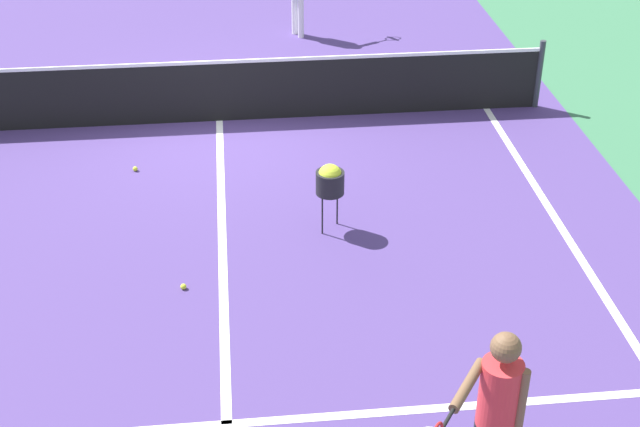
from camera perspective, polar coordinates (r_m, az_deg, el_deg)
The scene contains 9 objects.
ground_plane at distance 13.72m, azimuth -6.37°, elevation 5.85°, with size 60.00×60.00×0.00m, color #38724C.
court_surface_inbounds at distance 13.72m, azimuth -6.37°, elevation 5.85°, with size 10.62×24.40×0.00m, color #4C387A.
line_service_near at distance 8.39m, azimuth -5.91°, elevation -13.09°, with size 8.22×0.10×0.01m, color white.
line_center_service at distance 10.91m, azimuth -6.20°, elevation -1.30°, with size 0.10×6.40×0.01m, color white.
net at distance 13.52m, azimuth -6.49°, elevation 7.74°, with size 9.85×0.09×1.07m.
player_near at distance 7.11m, azimuth 11.10°, elevation -11.68°, with size 0.95×0.95×1.71m.
ball_hopper at distance 10.62m, azimuth 0.64°, elevation 2.13°, with size 0.34×0.34×0.87m.
tennis_ball_near_net at distance 12.46m, azimuth -11.59°, elevation 2.78°, with size 0.07×0.07×0.07m, color #CCE033.
tennis_ball_mid_court at distance 10.02m, azimuth -8.62°, elevation -4.58°, with size 0.07×0.07×0.07m, color #CCE033.
Camera 1 is at (0.21, -12.42, 5.84)m, focal length 50.68 mm.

